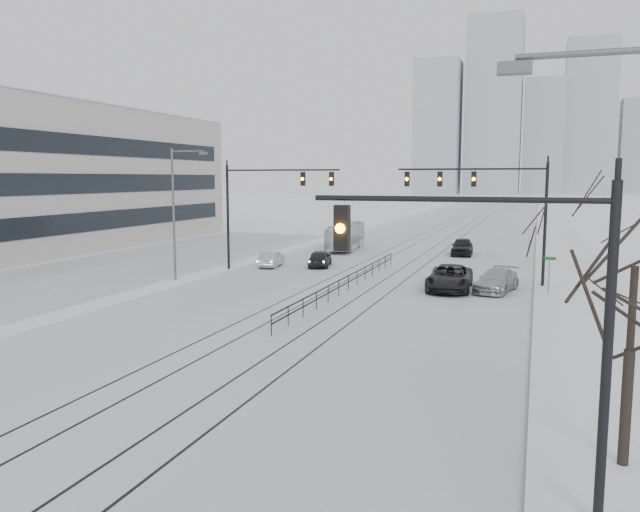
{
  "coord_description": "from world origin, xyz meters",
  "views": [
    {
      "loc": [
        11.01,
        -6.93,
        7.04
      ],
      "look_at": [
        0.95,
        21.86,
        3.2
      ],
      "focal_mm": 35.0,
      "sensor_mm": 36.0,
      "label": 1
    }
  ],
  "objects_px": {
    "bare_tree": "(634,288)",
    "sedan_nb_right": "(497,281)",
    "sedan_sb_outer": "(271,259)",
    "box_truck": "(346,236)",
    "traffic_mast_near": "(522,302)",
    "sedan_sb_inner": "(320,258)",
    "sedan_nb_far": "(462,247)",
    "sedan_nb_front": "(450,278)"
  },
  "relations": [
    {
      "from": "sedan_sb_outer",
      "to": "sedan_nb_front",
      "type": "height_order",
      "value": "sedan_nb_front"
    },
    {
      "from": "traffic_mast_near",
      "to": "sedan_nb_far",
      "type": "relative_size",
      "value": 1.52
    },
    {
      "from": "sedan_nb_front",
      "to": "sedan_nb_far",
      "type": "relative_size",
      "value": 1.23
    },
    {
      "from": "sedan_sb_inner",
      "to": "box_truck",
      "type": "xyz_separation_m",
      "value": [
        -1.51,
        11.97,
        0.65
      ]
    },
    {
      "from": "sedan_nb_far",
      "to": "box_truck",
      "type": "bearing_deg",
      "value": 173.66
    },
    {
      "from": "sedan_nb_right",
      "to": "box_truck",
      "type": "relative_size",
      "value": 0.5
    },
    {
      "from": "traffic_mast_near",
      "to": "sedan_sb_inner",
      "type": "bearing_deg",
      "value": 115.55
    },
    {
      "from": "traffic_mast_near",
      "to": "sedan_sb_inner",
      "type": "relative_size",
      "value": 1.76
    },
    {
      "from": "sedan_nb_front",
      "to": "sedan_nb_far",
      "type": "bearing_deg",
      "value": 91.63
    },
    {
      "from": "bare_tree",
      "to": "sedan_nb_far",
      "type": "distance_m",
      "value": 42.7
    },
    {
      "from": "bare_tree",
      "to": "sedan_nb_front",
      "type": "xyz_separation_m",
      "value": [
        -7.23,
        23.18,
        -3.7
      ]
    },
    {
      "from": "bare_tree",
      "to": "sedan_sb_inner",
      "type": "distance_m",
      "value": 35.63
    },
    {
      "from": "sedan_nb_front",
      "to": "sedan_nb_right",
      "type": "bearing_deg",
      "value": 6.42
    },
    {
      "from": "sedan_nb_right",
      "to": "sedan_nb_far",
      "type": "bearing_deg",
      "value": 114.88
    },
    {
      "from": "traffic_mast_near",
      "to": "sedan_nb_far",
      "type": "bearing_deg",
      "value": 97.84
    },
    {
      "from": "traffic_mast_near",
      "to": "bare_tree",
      "type": "bearing_deg",
      "value": 51.24
    },
    {
      "from": "bare_tree",
      "to": "sedan_nb_far",
      "type": "height_order",
      "value": "bare_tree"
    },
    {
      "from": "sedan_sb_inner",
      "to": "sedan_nb_right",
      "type": "bearing_deg",
      "value": 142.49
    },
    {
      "from": "sedan_sb_outer",
      "to": "box_truck",
      "type": "xyz_separation_m",
      "value": [
        2.1,
        13.31,
        0.71
      ]
    },
    {
      "from": "sedan_nb_front",
      "to": "sedan_nb_far",
      "type": "xyz_separation_m",
      "value": [
        -1.33,
        18.49,
        -0.0
      ]
    },
    {
      "from": "sedan_nb_right",
      "to": "sedan_nb_far",
      "type": "relative_size",
      "value": 1.03
    },
    {
      "from": "traffic_mast_near",
      "to": "box_truck",
      "type": "xyz_separation_m",
      "value": [
        -17.43,
        45.29,
        -3.24
      ]
    },
    {
      "from": "bare_tree",
      "to": "sedan_nb_right",
      "type": "xyz_separation_m",
      "value": [
        -4.41,
        23.62,
        -3.8
      ]
    },
    {
      "from": "sedan_sb_inner",
      "to": "sedan_sb_outer",
      "type": "bearing_deg",
      "value": 8.55
    },
    {
      "from": "sedan_sb_outer",
      "to": "sedan_nb_right",
      "type": "xyz_separation_m",
      "value": [
        17.53,
        -5.35,
        0.08
      ]
    },
    {
      "from": "bare_tree",
      "to": "box_truck",
      "type": "height_order",
      "value": "bare_tree"
    },
    {
      "from": "sedan_nb_right",
      "to": "traffic_mast_near",
      "type": "bearing_deg",
      "value": -73.77
    },
    {
      "from": "bare_tree",
      "to": "sedan_nb_right",
      "type": "relative_size",
      "value": 1.29
    },
    {
      "from": "sedan_sb_outer",
      "to": "sedan_nb_front",
      "type": "bearing_deg",
      "value": 149.88
    },
    {
      "from": "sedan_sb_inner",
      "to": "sedan_nb_right",
      "type": "height_order",
      "value": "sedan_nb_right"
    },
    {
      "from": "sedan_sb_outer",
      "to": "traffic_mast_near",
      "type": "bearing_deg",
      "value": 112.77
    },
    {
      "from": "traffic_mast_near",
      "to": "sedan_sb_inner",
      "type": "distance_m",
      "value": 37.13
    },
    {
      "from": "sedan_sb_inner",
      "to": "sedan_nb_far",
      "type": "height_order",
      "value": "sedan_nb_far"
    },
    {
      "from": "traffic_mast_near",
      "to": "sedan_sb_outer",
      "type": "height_order",
      "value": "traffic_mast_near"
    },
    {
      "from": "sedan_sb_outer",
      "to": "sedan_nb_far",
      "type": "relative_size",
      "value": 0.81
    },
    {
      "from": "sedan_sb_outer",
      "to": "sedan_nb_far",
      "type": "height_order",
      "value": "sedan_nb_far"
    },
    {
      "from": "bare_tree",
      "to": "sedan_sb_outer",
      "type": "distance_m",
      "value": 36.55
    },
    {
      "from": "sedan_sb_inner",
      "to": "sedan_nb_far",
      "type": "relative_size",
      "value": 0.86
    },
    {
      "from": "sedan_nb_right",
      "to": "bare_tree",
      "type": "bearing_deg",
      "value": -67.49
    },
    {
      "from": "traffic_mast_near",
      "to": "sedan_nb_front",
      "type": "relative_size",
      "value": 1.24
    },
    {
      "from": "sedan_sb_outer",
      "to": "sedan_nb_far",
      "type": "xyz_separation_m",
      "value": [
        13.38,
        12.7,
        0.17
      ]
    },
    {
      "from": "sedan_nb_front",
      "to": "sedan_nb_right",
      "type": "distance_m",
      "value": 2.85
    }
  ]
}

